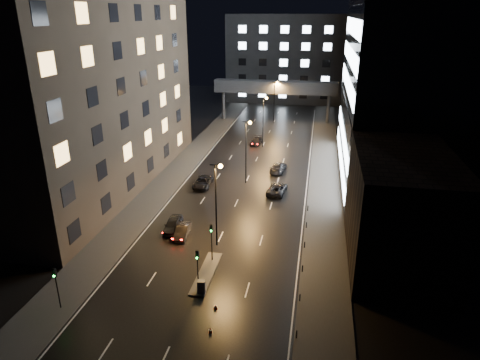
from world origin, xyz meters
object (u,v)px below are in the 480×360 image
at_px(car_away_c, 203,182).
at_px(car_toward_a, 277,189).
at_px(car_away_d, 256,141).
at_px(car_away_b, 182,231).
at_px(car_away_a, 173,225).
at_px(car_toward_b, 278,167).
at_px(utility_cabinet, 201,287).

relative_size(car_away_c, car_toward_a, 1.00).
bearing_deg(car_away_d, car_toward_a, -69.03).
bearing_deg(car_away_b, car_away_a, 137.78).
relative_size(car_away_a, car_away_d, 1.01).
xyz_separation_m(car_away_b, car_toward_a, (10.00, 15.44, 0.04)).
xyz_separation_m(car_toward_a, car_toward_b, (-0.77, 9.40, 0.04)).
height_order(car_away_a, car_away_b, car_away_a).
distance_m(car_away_b, car_toward_a, 18.40).
xyz_separation_m(car_away_a, utility_cabinet, (6.90, -11.83, -0.01)).
distance_m(car_away_b, utility_cabinet, 11.89).
bearing_deg(car_away_c, utility_cabinet, -76.50).
bearing_deg(utility_cabinet, car_away_c, 97.09).
bearing_deg(car_toward_a, car_away_b, 63.63).
bearing_deg(car_away_a, car_away_c, 84.76).
height_order(car_away_c, utility_cabinet, car_away_c).
distance_m(car_away_d, car_toward_a, 25.56).
relative_size(car_away_c, car_away_d, 1.13).
xyz_separation_m(car_toward_b, utility_cabinet, (-3.91, -35.48, 0.02)).
relative_size(car_away_b, car_toward_a, 0.80).
distance_m(car_away_d, car_toward_b, 16.40).
height_order(car_toward_a, car_toward_b, car_toward_b).
distance_m(car_toward_a, car_toward_b, 9.44).
relative_size(car_toward_a, car_toward_b, 0.99).
relative_size(car_away_d, car_toward_a, 0.89).
relative_size(car_away_d, car_toward_b, 0.88).
relative_size(car_away_b, car_away_c, 0.80).
xyz_separation_m(car_away_c, car_toward_b, (10.98, 8.84, 0.04)).
bearing_deg(car_away_a, car_toward_b, 59.54).
relative_size(car_away_a, car_toward_b, 0.89).
bearing_deg(car_away_a, car_toward_a, 45.00).
bearing_deg(car_away_c, car_away_a, -90.71).
bearing_deg(car_toward_b, car_away_c, 45.85).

